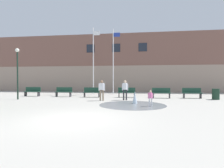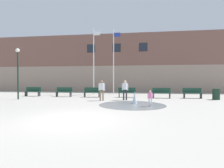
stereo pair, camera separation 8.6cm
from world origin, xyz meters
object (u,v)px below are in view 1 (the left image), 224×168
at_px(park_bench_under_left_flagpole, 92,92).
at_px(trash_can, 216,94).
at_px(child_in_fountain, 151,97).
at_px(park_bench_left_of_flagpoles, 64,92).
at_px(park_bench_far_left, 32,91).
at_px(flagpole_left, 94,59).
at_px(park_bench_center, 127,92).
at_px(flagpole_right, 114,60).
at_px(park_bench_under_right_flagpole, 161,93).
at_px(park_bench_far_right, 192,93).
at_px(lamp_post_left_lane, 17,66).
at_px(adult_watching, 125,88).
at_px(adult_in_red, 102,89).

height_order(park_bench_under_left_flagpole, trash_can, park_bench_under_left_flagpole).
bearing_deg(child_in_fountain, park_bench_under_left_flagpole, 66.73).
bearing_deg(park_bench_left_of_flagpoles, park_bench_far_left, 178.69).
bearing_deg(park_bench_far_left, flagpole_left, 29.47).
relative_size(park_bench_center, flagpole_left, 0.21).
bearing_deg(park_bench_far_left, park_bench_left_of_flagpoles, -1.31).
bearing_deg(park_bench_under_left_flagpole, flagpole_right, 63.36).
relative_size(park_bench_under_left_flagpole, park_bench_under_right_flagpole, 1.00).
relative_size(park_bench_under_right_flagpole, flagpole_left, 0.21).
bearing_deg(park_bench_under_left_flagpole, park_bench_far_right, 1.41).
distance_m(park_bench_far_left, park_bench_left_of_flagpoles, 3.31).
relative_size(child_in_fountain, flagpole_right, 0.14).
height_order(park_bench_under_left_flagpole, child_in_fountain, child_in_fountain).
distance_m(flagpole_left, lamp_post_left_lane, 7.92).
bearing_deg(child_in_fountain, adult_watching, 51.45).
distance_m(park_bench_left_of_flagpoles, flagpole_right, 6.45).
relative_size(park_bench_left_of_flagpoles, adult_in_red, 1.01).
relative_size(park_bench_under_right_flagpole, adult_in_red, 1.01).
relative_size(park_bench_under_left_flagpole, trash_can, 1.78).
bearing_deg(flagpole_left, park_bench_far_right, -17.55).
xyz_separation_m(park_bench_left_of_flagpoles, child_in_fountain, (7.81, -5.25, 0.10)).
relative_size(adult_in_red, trash_can, 1.77).
xyz_separation_m(park_bench_left_of_flagpoles, adult_in_red, (4.27, -2.69, 0.45)).
xyz_separation_m(park_bench_left_of_flagpoles, flagpole_right, (4.47, 3.19, 3.39)).
height_order(park_bench_under_left_flagpole, flagpole_right, flagpole_right).
bearing_deg(trash_can, park_bench_far_left, 177.18).
bearing_deg(trash_can, lamp_post_left_lane, -172.75).
bearing_deg(park_bench_under_left_flagpole, park_bench_under_right_flagpole, 0.05).
bearing_deg(park_bench_under_right_flagpole, trash_can, -8.79).
xyz_separation_m(park_bench_far_left, flagpole_right, (7.78, 3.11, 3.39)).
xyz_separation_m(park_bench_center, child_in_fountain, (1.73, -5.35, 0.10)).
distance_m(park_bench_center, flagpole_left, 6.07).
xyz_separation_m(flagpole_left, trash_can, (11.27, -3.94, -3.54)).
xyz_separation_m(park_bench_center, adult_in_red, (-1.81, -2.80, 0.45)).
bearing_deg(park_bench_left_of_flagpoles, child_in_fountain, -33.91).
bearing_deg(park_bench_under_left_flagpole, adult_watching, -31.35).
xyz_separation_m(park_bench_left_of_flagpoles, flagpole_left, (2.20, 3.19, 3.51)).
xyz_separation_m(flagpole_right, trash_can, (9.00, -3.94, -3.42)).
xyz_separation_m(child_in_fountain, lamp_post_left_lane, (-10.61, 2.43, 2.16)).
distance_m(park_bench_under_left_flagpole, park_bench_under_right_flagpole, 6.37).
bearing_deg(lamp_post_left_lane, park_bench_under_left_flagpole, 25.85).
bearing_deg(park_bench_center, park_bench_left_of_flagpoles, -179.00).
xyz_separation_m(park_bench_left_of_flagpoles, park_bench_center, (6.08, 0.11, 0.00)).
bearing_deg(adult_watching, park_bench_under_right_flagpole, -114.27).
height_order(adult_in_red, lamp_post_left_lane, lamp_post_left_lane).
relative_size(adult_watching, trash_can, 1.77).
xyz_separation_m(park_bench_far_left, flagpole_left, (5.51, 3.11, 3.51)).
bearing_deg(adult_in_red, child_in_fountain, -20.63).
relative_size(adult_in_red, lamp_post_left_lane, 0.38).
relative_size(adult_in_red, child_in_fountain, 1.61).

